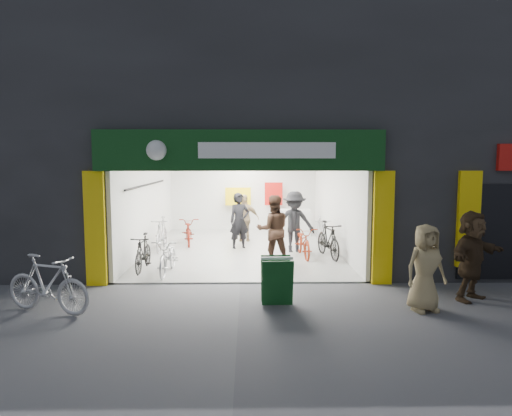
{
  "coord_description": "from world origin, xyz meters",
  "views": [
    {
      "loc": [
        0.17,
        -10.25,
        2.86
      ],
      "look_at": [
        0.39,
        1.5,
        1.6
      ],
      "focal_mm": 32.0,
      "sensor_mm": 36.0,
      "label": 1
    }
  ],
  "objects_px": {
    "parked_bike": "(48,284)",
    "sandwich_board": "(277,280)",
    "bike_right_front": "(328,240)",
    "bike_left_front": "(168,256)",
    "pedestrian_near": "(425,268)"
  },
  "relations": [
    {
      "from": "bike_left_front",
      "to": "sandwich_board",
      "type": "relative_size",
      "value": 1.84
    },
    {
      "from": "bike_right_front",
      "to": "parked_bike",
      "type": "height_order",
      "value": "parked_bike"
    },
    {
      "from": "sandwich_board",
      "to": "parked_bike",
      "type": "bearing_deg",
      "value": -176.65
    },
    {
      "from": "parked_bike",
      "to": "pedestrian_near",
      "type": "bearing_deg",
      "value": -70.33
    },
    {
      "from": "bike_left_front",
      "to": "pedestrian_near",
      "type": "bearing_deg",
      "value": -26.06
    },
    {
      "from": "bike_right_front",
      "to": "sandwich_board",
      "type": "height_order",
      "value": "bike_right_front"
    },
    {
      "from": "bike_left_front",
      "to": "parked_bike",
      "type": "bearing_deg",
      "value": -119.31
    },
    {
      "from": "pedestrian_near",
      "to": "sandwich_board",
      "type": "height_order",
      "value": "pedestrian_near"
    },
    {
      "from": "parked_bike",
      "to": "sandwich_board",
      "type": "bearing_deg",
      "value": -65.17
    },
    {
      "from": "parked_bike",
      "to": "sandwich_board",
      "type": "xyz_separation_m",
      "value": [
        4.29,
        0.38,
        -0.04
      ]
    },
    {
      "from": "bike_left_front",
      "to": "pedestrian_near",
      "type": "xyz_separation_m",
      "value": [
        5.31,
        -2.86,
        0.38
      ]
    },
    {
      "from": "parked_bike",
      "to": "sandwich_board",
      "type": "relative_size",
      "value": 1.98
    },
    {
      "from": "bike_right_front",
      "to": "parked_bike",
      "type": "bearing_deg",
      "value": -152.57
    },
    {
      "from": "bike_right_front",
      "to": "sandwich_board",
      "type": "bearing_deg",
      "value": -122.43
    },
    {
      "from": "parked_bike",
      "to": "bike_left_front",
      "type": "bearing_deg",
      "value": -11.76
    }
  ]
}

